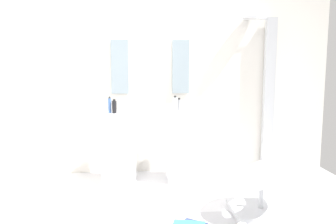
{
  "coord_description": "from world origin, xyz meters",
  "views": [
    {
      "loc": [
        -0.12,
        -2.86,
        1.4
      ],
      "look_at": [
        0.15,
        0.55,
        0.95
      ],
      "focal_mm": 36.05,
      "sensor_mm": 36.0,
      "label": 1
    }
  ],
  "objects_px": {
    "lounge_chair": "(262,179)",
    "soap_bottle_blue": "(110,105)",
    "pedestal_sink_right": "(183,145)",
    "shower_column": "(268,92)",
    "soap_bottle_clear": "(175,104)",
    "pedestal_sink_left": "(119,146)",
    "soap_bottle_grey": "(179,105)",
    "soap_bottle_black": "(114,107)"
  },
  "relations": [
    {
      "from": "soap_bottle_grey",
      "to": "shower_column",
      "type": "bearing_deg",
      "value": 9.74
    },
    {
      "from": "lounge_chair",
      "to": "soap_bottle_blue",
      "type": "height_order",
      "value": "soap_bottle_blue"
    },
    {
      "from": "lounge_chair",
      "to": "soap_bottle_grey",
      "type": "height_order",
      "value": "soap_bottle_grey"
    },
    {
      "from": "pedestal_sink_left",
      "to": "lounge_chair",
      "type": "relative_size",
      "value": 0.88
    },
    {
      "from": "pedestal_sink_right",
      "to": "soap_bottle_grey",
      "type": "relative_size",
      "value": 6.04
    },
    {
      "from": "soap_bottle_clear",
      "to": "soap_bottle_black",
      "type": "xyz_separation_m",
      "value": [
        -0.74,
        -0.12,
        -0.01
      ]
    },
    {
      "from": "pedestal_sink_left",
      "to": "soap_bottle_grey",
      "type": "relative_size",
      "value": 6.04
    },
    {
      "from": "lounge_chair",
      "to": "pedestal_sink_left",
      "type": "bearing_deg",
      "value": 142.94
    },
    {
      "from": "shower_column",
      "to": "lounge_chair",
      "type": "relative_size",
      "value": 1.86
    },
    {
      "from": "shower_column",
      "to": "soap_bottle_blue",
      "type": "distance_m",
      "value": 2.1
    },
    {
      "from": "lounge_chair",
      "to": "soap_bottle_grey",
      "type": "relative_size",
      "value": 6.9
    },
    {
      "from": "soap_bottle_black",
      "to": "pedestal_sink_right",
      "type": "bearing_deg",
      "value": 6.32
    },
    {
      "from": "shower_column",
      "to": "pedestal_sink_left",
      "type": "bearing_deg",
      "value": -171.42
    },
    {
      "from": "pedestal_sink_left",
      "to": "soap_bottle_grey",
      "type": "bearing_deg",
      "value": 6.67
    },
    {
      "from": "soap_bottle_clear",
      "to": "soap_bottle_grey",
      "type": "xyz_separation_m",
      "value": [
        0.06,
        0.06,
        -0.02
      ]
    },
    {
      "from": "pedestal_sink_left",
      "to": "soap_bottle_blue",
      "type": "bearing_deg",
      "value": -146.53
    },
    {
      "from": "soap_bottle_black",
      "to": "pedestal_sink_left",
      "type": "bearing_deg",
      "value": 64.6
    },
    {
      "from": "soap_bottle_blue",
      "to": "soap_bottle_black",
      "type": "height_order",
      "value": "soap_bottle_blue"
    },
    {
      "from": "soap_bottle_blue",
      "to": "soap_bottle_clear",
      "type": "distance_m",
      "value": 0.8
    },
    {
      "from": "soap_bottle_grey",
      "to": "pedestal_sink_left",
      "type": "bearing_deg",
      "value": -173.33
    },
    {
      "from": "soap_bottle_clear",
      "to": "soap_bottle_grey",
      "type": "distance_m",
      "value": 0.09
    },
    {
      "from": "pedestal_sink_left",
      "to": "lounge_chair",
      "type": "distance_m",
      "value": 1.78
    },
    {
      "from": "lounge_chair",
      "to": "soap_bottle_blue",
      "type": "xyz_separation_m",
      "value": [
        -1.52,
        1.0,
        0.6
      ]
    },
    {
      "from": "shower_column",
      "to": "soap_bottle_clear",
      "type": "bearing_deg",
      "value": -167.98
    },
    {
      "from": "lounge_chair",
      "to": "soap_bottle_blue",
      "type": "relative_size",
      "value": 5.67
    },
    {
      "from": "soap_bottle_clear",
      "to": "soap_bottle_grey",
      "type": "relative_size",
      "value": 1.2
    },
    {
      "from": "pedestal_sink_right",
      "to": "soap_bottle_clear",
      "type": "relative_size",
      "value": 5.03
    },
    {
      "from": "pedestal_sink_left",
      "to": "pedestal_sink_right",
      "type": "xyz_separation_m",
      "value": [
        0.8,
        0.0,
        0.0
      ]
    },
    {
      "from": "soap_bottle_black",
      "to": "soap_bottle_grey",
      "type": "relative_size",
      "value": 1.04
    },
    {
      "from": "pedestal_sink_right",
      "to": "shower_column",
      "type": "distance_m",
      "value": 1.36
    },
    {
      "from": "lounge_chair",
      "to": "soap_bottle_black",
      "type": "bearing_deg",
      "value": 146.23
    },
    {
      "from": "soap_bottle_blue",
      "to": "lounge_chair",
      "type": "bearing_deg",
      "value": -33.48
    },
    {
      "from": "pedestal_sink_right",
      "to": "soap_bottle_blue",
      "type": "height_order",
      "value": "soap_bottle_blue"
    },
    {
      "from": "pedestal_sink_left",
      "to": "soap_bottle_black",
      "type": "xyz_separation_m",
      "value": [
        -0.04,
        -0.09,
        0.5
      ]
    },
    {
      "from": "pedestal_sink_right",
      "to": "lounge_chair",
      "type": "distance_m",
      "value": 1.24
    },
    {
      "from": "lounge_chair",
      "to": "soap_bottle_black",
      "type": "relative_size",
      "value": 6.62
    },
    {
      "from": "soap_bottle_clear",
      "to": "pedestal_sink_left",
      "type": "bearing_deg",
      "value": -177.9
    },
    {
      "from": "pedestal_sink_left",
      "to": "shower_column",
      "type": "distance_m",
      "value": 2.09
    },
    {
      "from": "soap_bottle_blue",
      "to": "soap_bottle_grey",
      "type": "bearing_deg",
      "value": 10.28
    },
    {
      "from": "pedestal_sink_left",
      "to": "lounge_chair",
      "type": "bearing_deg",
      "value": -37.06
    },
    {
      "from": "lounge_chair",
      "to": "soap_bottle_grey",
      "type": "distance_m",
      "value": 1.46
    },
    {
      "from": "shower_column",
      "to": "soap_bottle_black",
      "type": "height_order",
      "value": "shower_column"
    }
  ]
}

